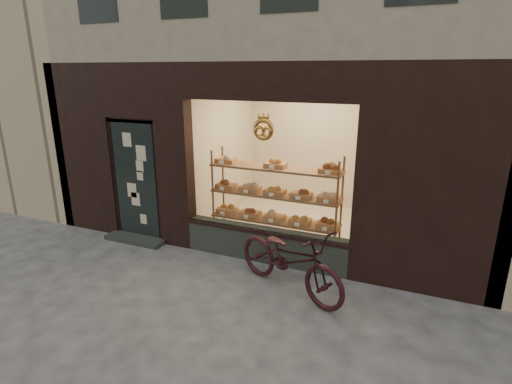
% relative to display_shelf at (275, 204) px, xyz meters
% --- Properties ---
extents(ground, '(90.00, 90.00, 0.00)m').
position_rel_display_shelf_xyz_m(ground, '(-0.45, -2.55, -0.84)').
color(ground, '#3E3E3E').
extents(display_shelf, '(2.20, 0.45, 1.70)m').
position_rel_display_shelf_xyz_m(display_shelf, '(0.00, 0.00, 0.00)').
color(display_shelf, brown).
rests_on(display_shelf, ground).
extents(bicycle, '(1.96, 1.35, 0.98)m').
position_rel_display_shelf_xyz_m(bicycle, '(0.66, -1.17, -0.35)').
color(bicycle, black).
rests_on(bicycle, ground).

